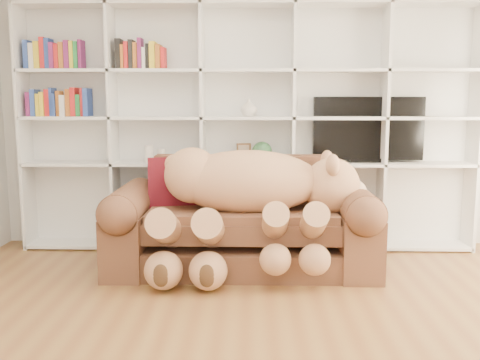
{
  "coord_description": "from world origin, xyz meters",
  "views": [
    {
      "loc": [
        0.03,
        -2.94,
        1.47
      ],
      "look_at": [
        -0.06,
        1.63,
        0.79
      ],
      "focal_mm": 40.0,
      "sensor_mm": 36.0,
      "label": 1
    }
  ],
  "objects_px": {
    "gift_box": "(325,254)",
    "teddy_bear": "(249,195)",
    "sofa": "(242,227)",
    "tv": "(368,130)"
  },
  "relations": [
    {
      "from": "gift_box",
      "to": "tv",
      "type": "height_order",
      "value": "tv"
    },
    {
      "from": "teddy_bear",
      "to": "gift_box",
      "type": "height_order",
      "value": "teddy_bear"
    },
    {
      "from": "sofa",
      "to": "teddy_bear",
      "type": "bearing_deg",
      "value": -72.61
    },
    {
      "from": "sofa",
      "to": "teddy_bear",
      "type": "xyz_separation_m",
      "value": [
        0.06,
        -0.19,
        0.32
      ]
    },
    {
      "from": "gift_box",
      "to": "teddy_bear",
      "type": "bearing_deg",
      "value": -160.73
    },
    {
      "from": "gift_box",
      "to": "sofa",
      "type": "bearing_deg",
      "value": -176.4
    },
    {
      "from": "teddy_bear",
      "to": "gift_box",
      "type": "bearing_deg",
      "value": 25.52
    },
    {
      "from": "teddy_bear",
      "to": "tv",
      "type": "bearing_deg",
      "value": 43.6
    },
    {
      "from": "sofa",
      "to": "gift_box",
      "type": "height_order",
      "value": "sofa"
    },
    {
      "from": "teddy_bear",
      "to": "tv",
      "type": "relative_size",
      "value": 1.69
    }
  ]
}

